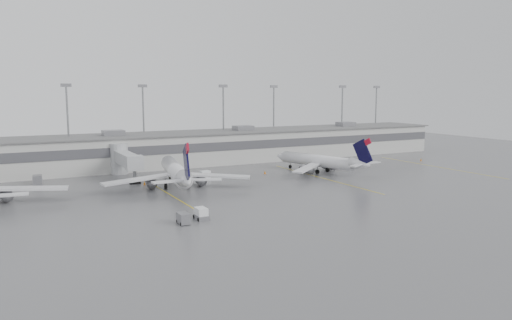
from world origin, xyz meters
name	(u,v)px	position (x,y,z in m)	size (l,w,h in m)	color
ground	(318,210)	(0.00, 0.00, 0.00)	(260.00, 260.00, 0.00)	#525255
terminal	(192,148)	(-0.01, 57.98, 4.17)	(152.00, 17.00, 9.45)	#B3B3AE
light_masts	(184,117)	(0.00, 63.75, 12.03)	(142.40, 8.00, 20.60)	gray
jet_bridge_right	(124,159)	(-20.50, 45.72, 3.87)	(4.00, 17.20, 7.00)	#A1A4A7
stand_markings	(250,185)	(0.00, 24.00, 0.01)	(105.25, 40.00, 0.01)	gold
jet_mid_left	(176,172)	(-14.32, 27.79, 3.23)	(28.19, 31.89, 10.41)	silver
jet_mid_right	(321,161)	(21.37, 29.87, 2.79)	(23.67, 26.94, 8.97)	silver
baggage_tug	(201,215)	(-18.89, 2.91, 0.68)	(1.78, 2.72, 1.74)	white
baggage_cart	(183,218)	(-22.09, 1.71, 0.83)	(1.43, 2.48, 1.59)	slate
gse_uld_b	(205,174)	(-5.23, 35.76, 0.79)	(2.23, 1.48, 1.58)	white
gse_uld_c	(305,163)	(24.16, 41.05, 0.75)	(2.12, 1.41, 1.50)	white
gse_loader	(37,180)	(-38.26, 44.86, 0.89)	(1.79, 2.86, 1.79)	slate
cone_b	(145,183)	(-19.04, 34.05, 0.37)	(0.46, 0.46, 0.73)	orange
cone_c	(265,172)	(9.10, 34.59, 0.36)	(0.45, 0.45, 0.72)	orange
cone_d	(421,160)	(57.11, 33.79, 0.34)	(0.43, 0.43, 0.68)	orange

